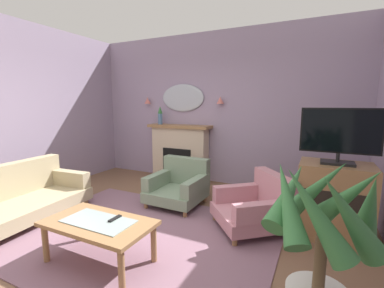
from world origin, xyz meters
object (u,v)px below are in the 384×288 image
floral_couch (17,198)px  armchair_near_fireplace (256,206)px  mantel_vase_left (160,115)px  potted_plant_corner_palm (320,248)px  tv_remote (115,219)px  tv_cabinet (334,200)px  tv_flatscreen (340,135)px  wall_sconce_right (220,100)px  coffee_table (99,227)px  wall_mirror (183,98)px  fireplace (180,153)px  armchair_by_coffee_table (179,185)px  wall_sconce_left (148,101)px

floral_couch → armchair_near_fireplace: 3.23m
mantel_vase_left → potted_plant_corner_palm: (3.12, -2.94, -0.69)m
tv_remote → potted_plant_corner_palm: 1.86m
tv_cabinet → tv_flatscreen: tv_flatscreen is taller
wall_sconce_right → tv_cabinet: (1.97, -1.40, -1.21)m
floral_couch → coffee_table: bearing=-7.7°
wall_mirror → tv_remote: wall_mirror is taller
coffee_table → potted_plant_corner_palm: 1.99m
coffee_table → potted_plant_corner_palm: bearing=-0.3°
wall_sconce_right → armchair_near_fireplace: wall_sconce_right is taller
tv_cabinet → fireplace: bearing=155.1°
wall_sconce_right → potted_plant_corner_palm: 3.69m
mantel_vase_left → armchair_by_coffee_table: (1.10, -1.17, -1.05)m
fireplace → tv_remote: size_ratio=8.50×
tv_remote → tv_flatscreen: (2.00, 1.53, 0.79)m
floral_couch → potted_plant_corner_palm: bearing=-3.8°
wall_sconce_right → tv_flatscreen: bearing=-35.8°
fireplace → wall_mirror: bearing=90.0°
wall_sconce_right → wall_mirror: bearing=176.6°
wall_mirror → tv_flatscreen: bearing=-27.5°
wall_sconce_left → armchair_near_fireplace: bearing=-29.9°
tv_remote → potted_plant_corner_palm: potted_plant_corner_palm is taller
coffee_table → tv_cabinet: 2.69m
fireplace → armchair_near_fireplace: size_ratio=1.19×
tv_remote → tv_flatscreen: 2.64m
fireplace → wall_sconce_right: (0.85, 0.09, 1.09)m
wall_sconce_right → coffee_table: wall_sconce_right is taller
tv_flatscreen → armchair_near_fireplace: bearing=-167.8°
armchair_near_fireplace → armchair_by_coffee_table: (-1.30, 0.32, 0.00)m
armchair_by_coffee_table → tv_cabinet: (2.18, -0.11, 0.15)m
armchair_near_fireplace → potted_plant_corner_palm: bearing=-63.5°
mantel_vase_left → tv_remote: 3.23m
wall_sconce_right → floral_couch: (-1.90, -2.81, -1.34)m
tv_remote → floral_couch: (-1.87, 0.14, -0.13)m
fireplace → potted_plant_corner_palm: (2.67, -2.96, 0.10)m
fireplace → armchair_near_fireplace: 2.49m
mantel_vase_left → coffee_table: (1.14, -2.93, -0.97)m
wall_sconce_left → coffee_table: 3.65m
armchair_near_fireplace → potted_plant_corner_palm: potted_plant_corner_palm is taller
wall_mirror → potted_plant_corner_palm: wall_mirror is taller
wall_mirror → coffee_table: (0.69, -3.10, -1.33)m
floral_couch → wall_mirror: bearing=69.9°
tv_remote → floral_couch: floral_couch is taller
wall_sconce_right → tv_cabinet: wall_sconce_right is taller
tv_flatscreen → wall_mirror: bearing=152.5°
tv_remote → fireplace: bearing=106.0°
wall_mirror → armchair_near_fireplace: (1.95, -1.66, -1.40)m
wall_sconce_left → tv_cabinet: bearing=-20.9°
wall_sconce_right → tv_remote: wall_sconce_right is taller
wall_mirror → wall_sconce_left: bearing=-176.6°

